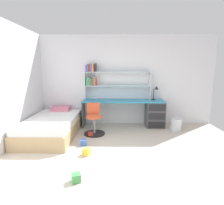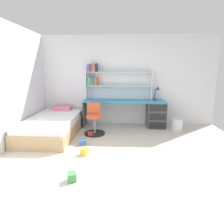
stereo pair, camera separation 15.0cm
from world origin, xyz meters
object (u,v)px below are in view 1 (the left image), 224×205
(desk, at_px, (145,111))
(toy_block_red_0, at_px, (90,134))
(toy_block_green_3, at_px, (76,178))
(waste_bin, at_px, (176,125))
(desk_lamp, at_px, (156,91))
(swivel_chair, at_px, (94,122))
(toy_block_blue_1, at_px, (83,143))
(bookshelf_hutch, at_px, (107,78))
(bed_platform, at_px, (53,126))
(toy_block_yellow_2, at_px, (87,152))

(desk, relative_size, toy_block_red_0, 21.72)
(toy_block_green_3, bearing_deg, waste_bin, 46.39)
(desk_lamp, height_order, toy_block_red_0, desk_lamp)
(swivel_chair, bearing_deg, toy_block_blue_1, -102.12)
(bookshelf_hutch, bearing_deg, toy_block_red_0, -109.87)
(swivel_chair, bearing_deg, bed_platform, -175.23)
(desk, height_order, waste_bin, desk)
(waste_bin, bearing_deg, toy_block_blue_1, -156.49)
(desk_lamp, relative_size, bed_platform, 0.19)
(desk_lamp, distance_m, swivel_chair, 1.94)
(bed_platform, bearing_deg, desk, 16.92)
(desk, relative_size, swivel_chair, 2.97)
(waste_bin, xyz_separation_m, toy_block_red_0, (-2.20, -0.48, -0.11))
(desk_lamp, xyz_separation_m, toy_block_yellow_2, (-1.68, -1.86, -0.94))
(desk, distance_m, toy_block_yellow_2, 2.30)
(bed_platform, xyz_separation_m, toy_block_red_0, (0.94, -0.11, -0.17))
(desk, xyz_separation_m, desk_lamp, (0.29, 0.06, 0.57))
(bookshelf_hutch, distance_m, toy_block_blue_1, 2.02)
(desk_lamp, xyz_separation_m, swivel_chair, (-1.67, -0.70, -0.70))
(toy_block_blue_1, bearing_deg, bed_platform, 143.92)
(desk, relative_size, bed_platform, 1.13)
(toy_block_red_0, xyz_separation_m, toy_block_yellow_2, (0.06, -0.96, 0.01))
(desk_lamp, distance_m, toy_block_green_3, 3.32)
(bookshelf_hutch, bearing_deg, desk, -7.75)
(bookshelf_hutch, xyz_separation_m, swivel_chair, (-0.28, -0.79, -1.04))
(swivel_chair, relative_size, toy_block_blue_1, 6.33)
(desk, height_order, swivel_chair, swivel_chair)
(toy_block_blue_1, height_order, toy_block_yellow_2, toy_block_yellow_2)
(desk, distance_m, toy_block_blue_1, 2.07)
(bookshelf_hutch, distance_m, desk_lamp, 1.43)
(swivel_chair, height_order, bed_platform, swivel_chair)
(bookshelf_hutch, bearing_deg, bed_platform, -146.04)
(bed_platform, height_order, toy_block_red_0, bed_platform)
(desk, relative_size, desk_lamp, 5.93)
(desk, xyz_separation_m, toy_block_yellow_2, (-1.39, -1.80, -0.37))
(toy_block_red_0, height_order, toy_block_blue_1, toy_block_blue_1)
(waste_bin, xyz_separation_m, toy_block_green_3, (-2.16, -2.27, -0.10))
(waste_bin, bearing_deg, desk, 154.33)
(bookshelf_hutch, distance_m, waste_bin, 2.25)
(desk, bearing_deg, swivel_chair, -154.96)
(toy_block_blue_1, height_order, toy_block_green_3, toy_block_green_3)
(toy_block_blue_1, distance_m, toy_block_green_3, 1.28)
(desk_lamp, height_order, toy_block_yellow_2, desk_lamp)
(toy_block_red_0, relative_size, toy_block_yellow_2, 0.83)
(bed_platform, distance_m, toy_block_red_0, 0.96)
(bed_platform, relative_size, waste_bin, 6.23)
(bookshelf_hutch, xyz_separation_m, desk_lamp, (1.38, -0.09, -0.34))
(swivel_chair, relative_size, toy_block_yellow_2, 6.09)
(toy_block_blue_1, relative_size, toy_block_yellow_2, 0.96)
(swivel_chair, relative_size, toy_block_red_0, 7.32)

